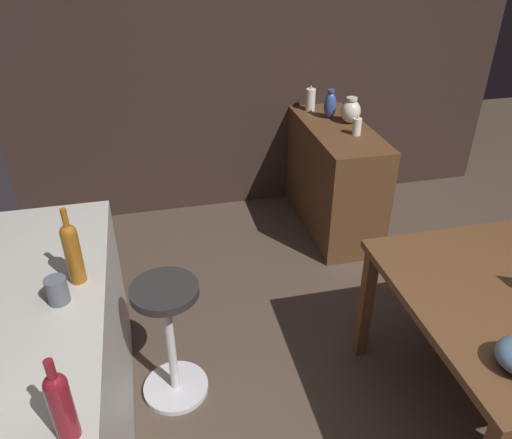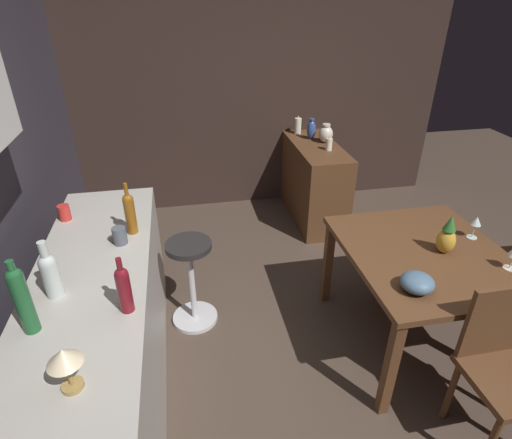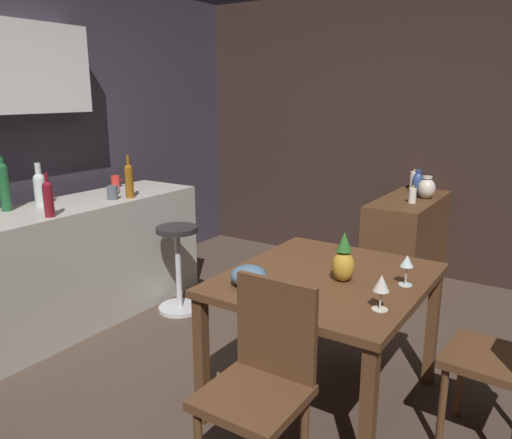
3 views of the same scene
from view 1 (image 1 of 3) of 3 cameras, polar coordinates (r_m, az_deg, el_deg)
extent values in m
cube|color=#33231E|center=(3.94, -2.58, 19.15)|extent=(0.10, 4.40, 2.60)
cube|color=#56351E|center=(2.78, 12.36, -9.42)|extent=(0.06, 0.06, 0.70)
cube|color=#56351E|center=(3.21, 27.00, -6.27)|extent=(0.06, 0.06, 0.70)
cube|color=#56351E|center=(3.90, 8.77, 4.78)|extent=(1.10, 0.44, 0.82)
cylinder|color=#262323|center=(2.35, -10.38, -7.97)|extent=(0.32, 0.32, 0.04)
cylinder|color=silver|center=(2.57, -9.66, -13.70)|extent=(0.04, 0.04, 0.64)
cylinder|color=silver|center=(2.80, -9.07, -18.29)|extent=(0.34, 0.34, 0.03)
cylinder|color=maroon|center=(1.52, -21.09, -19.60)|extent=(0.06, 0.06, 0.20)
sphere|color=maroon|center=(1.45, -21.87, -17.05)|extent=(0.06, 0.06, 0.06)
cylinder|color=maroon|center=(1.41, -22.30, -15.60)|extent=(0.03, 0.03, 0.07)
cylinder|color=#8C5114|center=(2.04, -19.99, -4.04)|extent=(0.06, 0.06, 0.22)
sphere|color=#8C5114|center=(1.98, -20.57, -1.41)|extent=(0.06, 0.06, 0.06)
cylinder|color=#8C5114|center=(1.95, -20.89, 0.08)|extent=(0.02, 0.02, 0.08)
cylinder|color=#515660|center=(2.00, -21.66, -7.50)|extent=(0.08, 0.08, 0.10)
torus|color=#515660|center=(2.03, -21.54, -6.49)|extent=(0.05, 0.01, 0.05)
cylinder|color=white|center=(3.59, 11.39, 10.30)|extent=(0.06, 0.06, 0.12)
ellipsoid|color=yellow|center=(3.56, 11.51, 11.36)|extent=(0.01, 0.01, 0.03)
cylinder|color=white|center=(4.01, 6.22, 13.38)|extent=(0.07, 0.07, 0.17)
ellipsoid|color=yellow|center=(3.98, 6.30, 14.70)|extent=(0.01, 0.01, 0.03)
ellipsoid|color=#334C8C|center=(3.86, 8.41, 12.72)|extent=(0.09, 0.09, 0.20)
cylinder|color=#334C8C|center=(3.83, 8.54, 14.25)|extent=(0.05, 0.05, 0.02)
ellipsoid|color=beige|center=(3.79, 10.71, 11.97)|extent=(0.14, 0.14, 0.17)
cylinder|color=beige|center=(3.76, 10.85, 13.32)|extent=(0.08, 0.08, 0.02)
camera|label=2|loc=(0.56, 165.84, -24.26)|focal=28.80mm
camera|label=3|loc=(2.73, 91.12, -11.96)|focal=35.24mm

